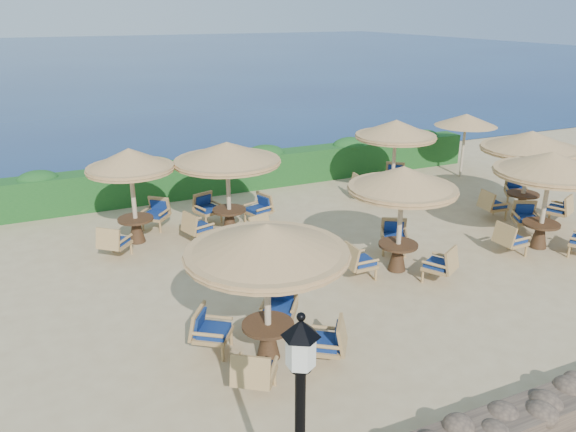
{
  "coord_description": "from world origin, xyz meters",
  "views": [
    {
      "loc": [
        -6.83,
        -10.98,
        6.09
      ],
      "look_at": [
        -1.51,
        0.75,
        1.3
      ],
      "focal_mm": 35.0,
      "sensor_mm": 36.0,
      "label": 1
    }
  ],
  "objects_px": {
    "cafe_set_3": "(131,176)",
    "cafe_set_6": "(529,154)",
    "cafe_set_0": "(267,267)",
    "cafe_set_1": "(402,199)",
    "extra_parasol": "(466,120)",
    "cafe_set_4": "(228,170)",
    "cafe_set_5": "(395,143)",
    "cafe_set_2": "(549,179)"
  },
  "relations": [
    {
      "from": "cafe_set_1",
      "to": "extra_parasol",
      "type": "bearing_deg",
      "value": 39.97
    },
    {
      "from": "extra_parasol",
      "to": "cafe_set_4",
      "type": "height_order",
      "value": "cafe_set_4"
    },
    {
      "from": "cafe_set_3",
      "to": "cafe_set_6",
      "type": "relative_size",
      "value": 0.9
    },
    {
      "from": "cafe_set_1",
      "to": "cafe_set_2",
      "type": "relative_size",
      "value": 0.97
    },
    {
      "from": "cafe_set_0",
      "to": "cafe_set_2",
      "type": "relative_size",
      "value": 1.02
    },
    {
      "from": "cafe_set_5",
      "to": "cafe_set_1",
      "type": "bearing_deg",
      "value": -123.06
    },
    {
      "from": "cafe_set_3",
      "to": "cafe_set_4",
      "type": "bearing_deg",
      "value": -8.22
    },
    {
      "from": "cafe_set_5",
      "to": "cafe_set_6",
      "type": "bearing_deg",
      "value": -49.8
    },
    {
      "from": "cafe_set_0",
      "to": "cafe_set_3",
      "type": "relative_size",
      "value": 1.1
    },
    {
      "from": "cafe_set_0",
      "to": "cafe_set_4",
      "type": "distance_m",
      "value": 6.33
    },
    {
      "from": "extra_parasol",
      "to": "cafe_set_3",
      "type": "bearing_deg",
      "value": -173.53
    },
    {
      "from": "cafe_set_0",
      "to": "cafe_set_6",
      "type": "relative_size",
      "value": 0.99
    },
    {
      "from": "cafe_set_2",
      "to": "cafe_set_4",
      "type": "bearing_deg",
      "value": 148.16
    },
    {
      "from": "extra_parasol",
      "to": "cafe_set_6",
      "type": "distance_m",
      "value": 4.34
    },
    {
      "from": "cafe_set_5",
      "to": "cafe_set_6",
      "type": "distance_m",
      "value": 4.13
    },
    {
      "from": "cafe_set_5",
      "to": "cafe_set_6",
      "type": "relative_size",
      "value": 0.95
    },
    {
      "from": "extra_parasol",
      "to": "cafe_set_3",
      "type": "height_order",
      "value": "cafe_set_3"
    },
    {
      "from": "cafe_set_6",
      "to": "cafe_set_0",
      "type": "bearing_deg",
      "value": -159.44
    },
    {
      "from": "cafe_set_2",
      "to": "cafe_set_0",
      "type": "bearing_deg",
      "value": -168.9
    },
    {
      "from": "extra_parasol",
      "to": "cafe_set_2",
      "type": "distance_m",
      "value": 6.84
    },
    {
      "from": "extra_parasol",
      "to": "cafe_set_6",
      "type": "xyz_separation_m",
      "value": [
        -1.17,
        -4.17,
        -0.23
      ]
    },
    {
      "from": "extra_parasol",
      "to": "cafe_set_5",
      "type": "distance_m",
      "value": 3.98
    },
    {
      "from": "cafe_set_1",
      "to": "cafe_set_4",
      "type": "bearing_deg",
      "value": 125.78
    },
    {
      "from": "cafe_set_0",
      "to": "cafe_set_1",
      "type": "height_order",
      "value": "same"
    },
    {
      "from": "cafe_set_5",
      "to": "cafe_set_6",
      "type": "height_order",
      "value": "same"
    },
    {
      "from": "extra_parasol",
      "to": "cafe_set_1",
      "type": "xyz_separation_m",
      "value": [
        -7.0,
        -5.87,
        -0.31
      ]
    },
    {
      "from": "cafe_set_2",
      "to": "cafe_set_5",
      "type": "distance_m",
      "value": 5.39
    },
    {
      "from": "cafe_set_0",
      "to": "cafe_set_1",
      "type": "bearing_deg",
      "value": 26.02
    },
    {
      "from": "extra_parasol",
      "to": "cafe_set_6",
      "type": "relative_size",
      "value": 0.82
    },
    {
      "from": "cafe_set_0",
      "to": "cafe_set_4",
      "type": "relative_size",
      "value": 0.97
    },
    {
      "from": "extra_parasol",
      "to": "cafe_set_6",
      "type": "bearing_deg",
      "value": -105.72
    },
    {
      "from": "cafe_set_2",
      "to": "cafe_set_5",
      "type": "relative_size",
      "value": 1.03
    },
    {
      "from": "cafe_set_1",
      "to": "cafe_set_6",
      "type": "distance_m",
      "value": 6.07
    },
    {
      "from": "extra_parasol",
      "to": "cafe_set_2",
      "type": "bearing_deg",
      "value": -113.32
    },
    {
      "from": "extra_parasol",
      "to": "cafe_set_4",
      "type": "distance_m",
      "value": 10.1
    },
    {
      "from": "cafe_set_5",
      "to": "extra_parasol",
      "type": "bearing_deg",
      "value": 14.76
    },
    {
      "from": "cafe_set_4",
      "to": "cafe_set_5",
      "type": "xyz_separation_m",
      "value": [
        6.1,
        0.78,
        0.02
      ]
    },
    {
      "from": "cafe_set_2",
      "to": "cafe_set_4",
      "type": "relative_size",
      "value": 0.96
    },
    {
      "from": "extra_parasol",
      "to": "cafe_set_5",
      "type": "relative_size",
      "value": 0.86
    },
    {
      "from": "cafe_set_3",
      "to": "cafe_set_5",
      "type": "bearing_deg",
      "value": 2.68
    },
    {
      "from": "extra_parasol",
      "to": "cafe_set_1",
      "type": "height_order",
      "value": "cafe_set_1"
    },
    {
      "from": "cafe_set_5",
      "to": "cafe_set_3",
      "type": "bearing_deg",
      "value": -177.32
    }
  ]
}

